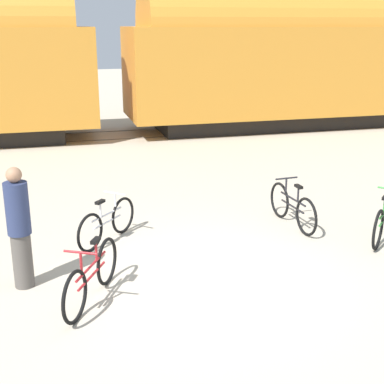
% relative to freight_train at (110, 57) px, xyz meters
% --- Properties ---
extents(ground_plane, '(80.00, 80.00, 0.00)m').
position_rel_freight_train_xyz_m(ground_plane, '(0.00, -11.27, -2.64)').
color(ground_plane, '#B2A893').
extents(freight_train, '(28.28, 3.19, 5.11)m').
position_rel_freight_train_xyz_m(freight_train, '(0.00, 0.00, 0.00)').
color(freight_train, black).
rests_on(freight_train, ground_plane).
extents(rail_near, '(40.28, 0.07, 0.01)m').
position_rel_freight_train_xyz_m(rail_near, '(0.00, -0.72, -2.63)').
color(rail_near, '#4C4238').
rests_on(rail_near, ground_plane).
extents(rail_far, '(40.28, 0.07, 0.01)m').
position_rel_freight_train_xyz_m(rail_far, '(0.00, 0.72, -2.63)').
color(rail_far, '#4C4238').
rests_on(rail_far, ground_plane).
extents(bicycle_black, '(0.46, 1.72, 0.88)m').
position_rel_freight_train_xyz_m(bicycle_black, '(2.21, -9.56, -2.26)').
color(bicycle_black, black).
rests_on(bicycle_black, ground_plane).
extents(bicycle_silver, '(1.14, 1.25, 0.84)m').
position_rel_freight_train_xyz_m(bicycle_silver, '(-1.26, -9.45, -2.28)').
color(bicycle_silver, black).
rests_on(bicycle_silver, ground_plane).
extents(bicycle_maroon, '(0.89, 1.62, 0.88)m').
position_rel_freight_train_xyz_m(bicycle_maroon, '(-1.70, -11.53, -2.26)').
color(bicycle_maroon, black).
rests_on(bicycle_maroon, ground_plane).
extents(person_in_navy, '(0.33, 0.33, 1.80)m').
position_rel_freight_train_xyz_m(person_in_navy, '(-2.63, -10.82, -1.73)').
color(person_in_navy, '#514C47').
rests_on(person_in_navy, ground_plane).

